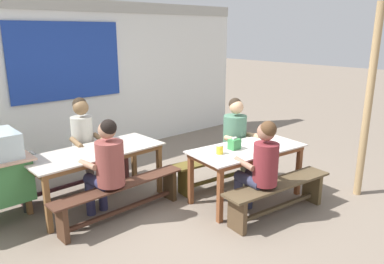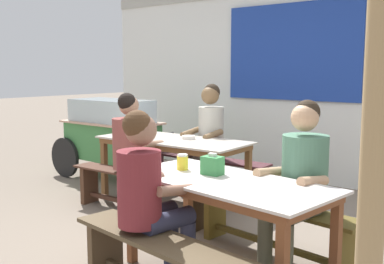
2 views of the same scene
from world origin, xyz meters
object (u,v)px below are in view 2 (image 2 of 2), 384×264
(bench_far_front, at_px, (138,188))
(wooden_support_post, at_px, (376,130))
(person_left_back_turned, at_px, (133,145))
(bench_far_back, at_px, (203,168))
(tissue_box, at_px, (212,165))
(person_right_near_table, at_px, (300,176))
(condiment_jar, at_px, (183,162))
(bench_near_front, at_px, (165,261))
(person_near_front, at_px, (149,190))
(dining_table_far, at_px, (173,145))
(person_center_facing, at_px, (207,133))
(dining_table_near, at_px, (225,190))
(bench_near_back, at_px, (272,221))
(food_cart, at_px, (111,132))
(soup_bowl, at_px, (189,137))

(bench_far_front, relative_size, wooden_support_post, 0.69)
(person_left_back_turned, bearing_deg, bench_far_back, 84.77)
(tissue_box, distance_m, wooden_support_post, 1.84)
(bench_far_front, bearing_deg, person_right_near_table, -5.42)
(tissue_box, bearing_deg, condiment_jar, -178.33)
(bench_near_front, height_order, condiment_jar, condiment_jar)
(bench_far_front, xyz_separation_m, person_left_back_turned, (-0.13, 0.06, 0.43))
(tissue_box, bearing_deg, person_left_back_turned, 156.97)
(person_near_front, bearing_deg, dining_table_far, 126.55)
(bench_far_back, height_order, person_near_front, person_near_front)
(wooden_support_post, bearing_deg, person_left_back_turned, 150.74)
(bench_far_front, relative_size, person_center_facing, 1.32)
(person_near_front, bearing_deg, dining_table_near, 56.62)
(bench_near_back, distance_m, person_near_front, 1.16)
(dining_table_far, bearing_deg, bench_far_front, -88.19)
(person_near_front, xyz_separation_m, person_center_facing, (-1.14, 2.18, 0.05))
(bench_far_back, distance_m, bench_far_front, 1.14)
(bench_far_front, distance_m, tissue_box, 1.56)
(bench_near_back, height_order, tissue_box, tissue_box)
(dining_table_far, xyz_separation_m, food_cart, (-1.43, 0.35, -0.00))
(dining_table_near, distance_m, condiment_jar, 0.47)
(bench_far_back, bearing_deg, soup_bowl, -71.13)
(bench_far_back, relative_size, person_right_near_table, 1.38)
(food_cart, relative_size, soup_bowl, 11.79)
(bench_near_back, distance_m, wooden_support_post, 2.17)
(tissue_box, bearing_deg, bench_near_front, -81.03)
(bench_far_back, height_order, bench_far_front, same)
(bench_near_back, bearing_deg, bench_near_front, -96.90)
(condiment_jar, bearing_deg, tissue_box, 1.67)
(bench_far_back, xyz_separation_m, bench_near_front, (1.49, -2.35, 0.01))
(bench_near_front, bearing_deg, wooden_support_post, -15.47)
(dining_table_far, height_order, person_right_near_table, person_right_near_table)
(food_cart, height_order, wooden_support_post, wooden_support_post)
(person_near_front, bearing_deg, soup_bowl, 121.78)
(person_right_near_table, bearing_deg, person_near_front, -124.45)
(person_near_front, xyz_separation_m, tissue_box, (0.13, 0.53, 0.10))
(dining_table_near, relative_size, soup_bowl, 11.16)
(dining_table_far, relative_size, person_near_front, 1.42)
(bench_far_front, xyz_separation_m, food_cart, (-1.45, 0.92, 0.37))
(bench_near_back, distance_m, person_right_near_table, 0.51)
(food_cart, bearing_deg, condiment_jar, -30.72)
(dining_table_near, height_order, bench_near_front, dining_table_near)
(person_center_facing, distance_m, condiment_jar, 1.93)
(person_center_facing, distance_m, person_left_back_turned, 1.04)
(dining_table_near, bearing_deg, bench_far_front, 156.97)
(bench_near_back, xyz_separation_m, soup_bowl, (-1.47, 0.75, 0.45))
(person_left_back_turned, relative_size, soup_bowl, 8.66)
(bench_far_front, distance_m, person_near_front, 1.70)
(bench_far_front, bearing_deg, person_left_back_turned, 155.41)
(dining_table_near, bearing_deg, bench_far_back, 131.15)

